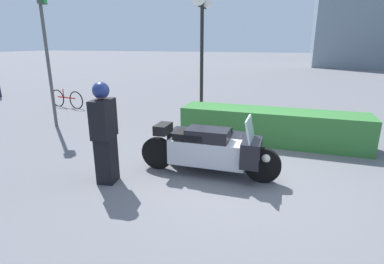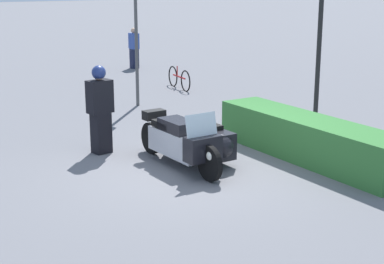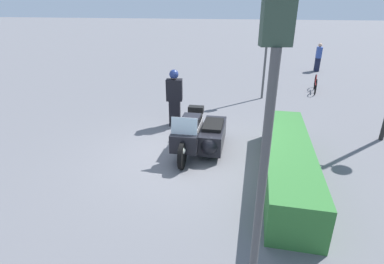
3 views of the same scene
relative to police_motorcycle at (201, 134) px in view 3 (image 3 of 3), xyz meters
name	(u,v)px [view 3 (image 3 of 3)]	position (x,y,z in m)	size (l,w,h in m)	color
ground_plane	(189,156)	(0.35, -0.23, -0.47)	(160.00, 160.00, 0.00)	slate
police_motorcycle	(201,134)	(0.00, 0.00, 0.00)	(2.64, 1.18, 1.15)	black
officer_rider	(174,97)	(-1.62, -1.13, 0.47)	(0.37, 0.52, 1.77)	black
hedge_bush_curbside	(287,161)	(0.92, 2.07, -0.06)	(4.43, 0.94, 0.81)	#337033
traffic_light_near	(266,140)	(4.29, 1.39, 1.89)	(0.22, 0.28, 3.61)	#4C4C4C
traffic_light_far	(268,36)	(-5.23, 1.58, 1.98)	(0.22, 0.29, 3.77)	#4C4C4C
pedestrian_bystander	(318,57)	(-11.51, 4.67, 0.31)	(0.45, 0.28, 1.56)	#191E38
bicycle_parked	(315,84)	(-6.83, 3.87, -0.14)	(1.66, 0.26, 0.72)	black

